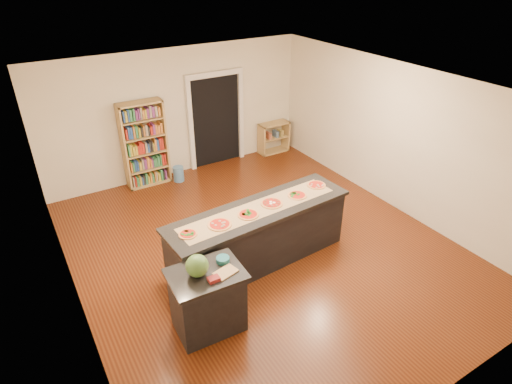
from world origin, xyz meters
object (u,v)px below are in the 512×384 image
bookshelf (145,145)px  waste_bin (179,174)px  side_counter (208,300)px  low_shelf (274,138)px  kitchen_island (259,235)px  watermelon (197,266)px

bookshelf → waste_bin: bearing=-21.0°
side_counter → waste_bin: (1.30, 4.22, -0.31)m
low_shelf → waste_bin: low_shelf is taller
waste_bin → kitchen_island: bearing=-89.3°
side_counter → watermelon: (-0.10, 0.02, 0.61)m
low_shelf → waste_bin: 2.71m
waste_bin → bookshelf: bearing=159.0°
side_counter → waste_bin: side_counter is taller
bookshelf → low_shelf: bearing=-0.0°
bookshelf → waste_bin: 0.99m
side_counter → watermelon: bearing=172.0°
side_counter → low_shelf: size_ratio=1.23×
watermelon → bookshelf: bearing=79.8°
kitchen_island → side_counter: kitchen_island is taller
kitchen_island → low_shelf: 4.46m
bookshelf → watermelon: (-0.80, -4.43, 0.16)m
bookshelf → watermelon: bookshelf is taller
kitchen_island → low_shelf: (2.65, 3.59, -0.12)m
bookshelf → kitchen_island: bearing=-79.9°
kitchen_island → watermelon: watermelon is taller
kitchen_island → bookshelf: bearing=96.4°
watermelon → side_counter: bearing=-11.1°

